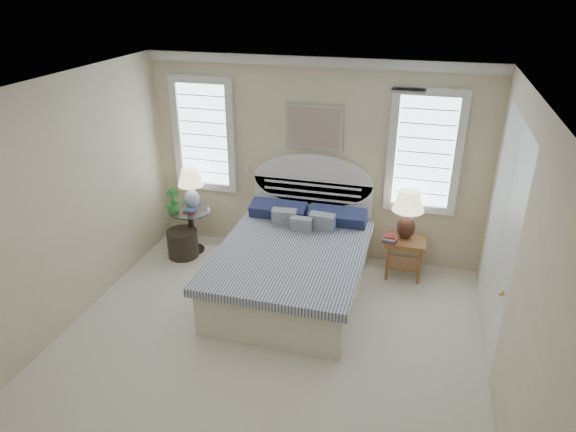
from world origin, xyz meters
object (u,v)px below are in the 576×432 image
at_px(bed, 294,262).
at_px(nightstand_right, 405,250).
at_px(lamp_left, 191,184).
at_px(side_table_left, 191,226).
at_px(floor_pot, 183,243).
at_px(lamp_right, 408,209).

relative_size(bed, nightstand_right, 4.29).
distance_m(nightstand_right, lamp_left, 3.02).
xyz_separation_m(side_table_left, floor_pot, (-0.06, -0.18, -0.19)).
bearing_deg(nightstand_right, floor_pot, -174.75).
distance_m(floor_pot, lamp_left, 0.84).
distance_m(nightstand_right, lamp_right, 0.55).
bearing_deg(side_table_left, lamp_left, 94.37).
xyz_separation_m(side_table_left, lamp_left, (-0.01, 0.11, 0.59)).
height_order(side_table_left, nightstand_right, side_table_left).
height_order(side_table_left, lamp_left, lamp_left).
height_order(bed, floor_pot, bed).
distance_m(floor_pot, lamp_right, 3.10).
bearing_deg(floor_pot, lamp_left, 79.40).
relative_size(side_table_left, lamp_right, 0.97).
relative_size(bed, lamp_right, 3.49).
bearing_deg(floor_pot, bed, -13.64).
xyz_separation_m(bed, lamp_left, (-1.66, 0.71, 0.59)).
xyz_separation_m(bed, floor_pot, (-1.71, 0.42, -0.19)).
height_order(nightstand_right, floor_pot, nightstand_right).
distance_m(side_table_left, lamp_left, 0.60).
distance_m(nightstand_right, floor_pot, 3.03).
xyz_separation_m(side_table_left, nightstand_right, (2.95, 0.10, -0.00)).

